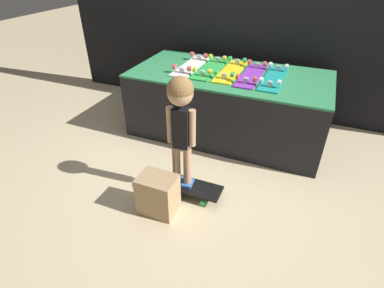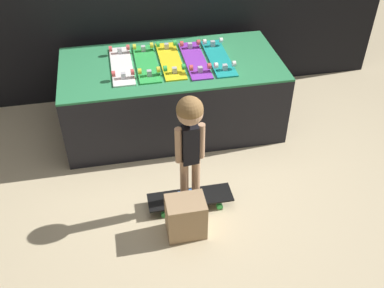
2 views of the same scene
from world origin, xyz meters
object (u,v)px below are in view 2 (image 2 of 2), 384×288
object	(u,v)px
skateboard_green_on_rack	(146,62)
child	(190,131)
skateboard_on_floor	(190,198)
storage_box	(186,217)
skateboard_yellow_on_rack	(170,60)
skateboard_purple_on_rack	(195,59)
skateboard_white_on_rack	(122,65)
skateboard_teal_on_rack	(218,57)

from	to	relation	value
skateboard_green_on_rack	child	distance (m)	1.16
skateboard_on_floor	child	xyz separation A→B (m)	(-0.00, 0.00, 0.68)
skateboard_green_on_rack	storage_box	xyz separation A→B (m)	(0.10, -1.42, -0.55)
skateboard_yellow_on_rack	skateboard_on_floor	xyz separation A→B (m)	(-0.04, -1.16, -0.64)
skateboard_on_floor	storage_box	world-z (taller)	storage_box
skateboard_purple_on_rack	storage_box	bearing A→B (deg)	-104.05
skateboard_white_on_rack	skateboard_purple_on_rack	distance (m)	0.67
skateboard_on_floor	child	distance (m)	0.68
skateboard_on_floor	child	bearing A→B (deg)	180.00
skateboard_teal_on_rack	child	distance (m)	1.22
skateboard_white_on_rack	skateboard_on_floor	distance (m)	1.38
skateboard_on_floor	storage_box	bearing A→B (deg)	-107.49
storage_box	skateboard_white_on_rack	bearing A→B (deg)	102.79
skateboard_teal_on_rack	skateboard_green_on_rack	bearing A→B (deg)	177.75
skateboard_green_on_rack	skateboard_teal_on_rack	bearing A→B (deg)	-2.25
skateboard_green_on_rack	storage_box	bearing A→B (deg)	-86.03
child	skateboard_teal_on_rack	bearing A→B (deg)	60.34
skateboard_green_on_rack	skateboard_on_floor	distance (m)	1.33
skateboard_purple_on_rack	skateboard_yellow_on_rack	bearing A→B (deg)	171.92
skateboard_yellow_on_rack	storage_box	world-z (taller)	skateboard_yellow_on_rack
skateboard_on_floor	skateboard_white_on_rack	bearing A→B (deg)	109.52
skateboard_purple_on_rack	skateboard_green_on_rack	bearing A→B (deg)	176.79
skateboard_on_floor	skateboard_green_on_rack	bearing A→B (deg)	99.08
skateboard_purple_on_rack	child	size ratio (longest dim) A/B	0.75
skateboard_teal_on_rack	child	xyz separation A→B (m)	(-0.49, -1.12, 0.04)
skateboard_on_floor	child	world-z (taller)	child
skateboard_yellow_on_rack	child	size ratio (longest dim) A/B	0.75
skateboard_teal_on_rack	skateboard_purple_on_rack	bearing A→B (deg)	179.67
storage_box	child	bearing A→B (deg)	72.51
skateboard_white_on_rack	skateboard_teal_on_rack	distance (m)	0.89
skateboard_white_on_rack	skateboard_green_on_rack	xyz separation A→B (m)	(0.22, -0.00, 0.00)
skateboard_teal_on_rack	skateboard_on_floor	xyz separation A→B (m)	(-0.49, -1.12, -0.64)
skateboard_yellow_on_rack	skateboard_teal_on_rack	world-z (taller)	same
skateboard_white_on_rack	child	distance (m)	1.22
skateboard_green_on_rack	skateboard_yellow_on_rack	bearing A→B (deg)	1.71
skateboard_green_on_rack	skateboard_teal_on_rack	xyz separation A→B (m)	(0.67, -0.03, 0.00)
skateboard_white_on_rack	skateboard_green_on_rack	distance (m)	0.22
skateboard_green_on_rack	skateboard_yellow_on_rack	size ratio (longest dim) A/B	1.00
skateboard_purple_on_rack	child	world-z (taller)	child
skateboard_white_on_rack	skateboard_on_floor	world-z (taller)	skateboard_white_on_rack
skateboard_yellow_on_rack	skateboard_teal_on_rack	size ratio (longest dim) A/B	1.00
skateboard_teal_on_rack	storage_box	world-z (taller)	skateboard_teal_on_rack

